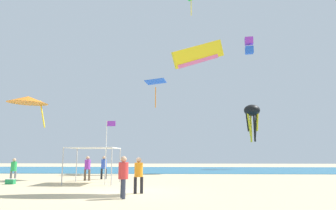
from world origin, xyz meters
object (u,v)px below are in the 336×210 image
person_near_tent (123,173)px  person_rightmost (104,166)px  person_central (87,166)px  person_far_shore (139,172)px  kite_octopus_black (252,112)px  kite_parafoil_yellow (198,54)px  kite_box_purple (249,46)px  kite_diamond_blue (156,83)px  canopy_tent (94,149)px  kite_delta_orange (28,100)px  person_leftmost (14,168)px  cooler_box (10,181)px  banner_flag (107,147)px

person_near_tent → person_rightmost: 11.71m
person_central → person_far_shore: bearing=119.9°
kite_octopus_black → person_central: bearing=72.3°
kite_parafoil_yellow → kite_box_purple: 6.98m
kite_octopus_black → kite_diamond_blue: size_ratio=1.70×
canopy_tent → kite_parafoil_yellow: kite_parafoil_yellow is taller
kite_delta_orange → kite_diamond_blue: (12.71, 3.69, 2.49)m
canopy_tent → person_leftmost: bearing=171.6°
canopy_tent → kite_box_purple: 24.45m
person_central → kite_delta_orange: kite_delta_orange is taller
kite_box_purple → kite_diamond_blue: (-11.19, -2.50, -5.15)m
cooler_box → person_far_shore: bearing=-26.8°
canopy_tent → person_central: bearing=115.1°
canopy_tent → person_central: canopy_tent is taller
person_leftmost → kite_delta_orange: (-3.45, 7.98, 6.48)m
person_far_shore → kite_box_purple: 26.95m
person_far_shore → kite_diamond_blue: bearing=86.7°
cooler_box → kite_octopus_black: size_ratio=0.11×
person_rightmost → kite_octopus_black: kite_octopus_black is taller
banner_flag → kite_parafoil_yellow: bearing=63.8°
kite_parafoil_yellow → kite_box_purple: kite_box_purple is taller
person_far_shore → kite_octopus_black: 31.34m
cooler_box → kite_box_purple: size_ratio=0.27×
canopy_tent → kite_delta_orange: bearing=137.0°
person_rightmost → banner_flag: size_ratio=0.44×
person_central → kite_parafoil_yellow: size_ratio=0.30×
kite_octopus_black → kite_parafoil_yellow: bearing=73.5°
canopy_tent → banner_flag: (1.22, -1.16, 0.16)m
person_near_tent → kite_delta_orange: size_ratio=0.34×
person_near_tent → kite_box_purple: size_ratio=0.88×
person_leftmost → cooler_box: 1.97m
canopy_tent → person_rightmost: bearing=93.2°
person_far_shore → person_leftmost: bearing=142.1°
person_leftmost → person_central: person_central is taller
kite_delta_orange → kite_octopus_black: bearing=151.2°
canopy_tent → cooler_box: (-5.32, -0.74, -2.13)m
person_far_shore → kite_delta_orange: size_ratio=0.33×
cooler_box → kite_delta_orange: kite_delta_orange is taller
person_leftmost → kite_diamond_blue: 17.39m
person_rightmost → kite_box_purple: size_ratio=0.87×
person_leftmost → cooler_box: size_ratio=2.95×
canopy_tent → kite_delta_orange: size_ratio=0.59×
person_near_tent → kite_octopus_black: 33.15m
banner_flag → person_leftmost: bearing=164.3°
person_leftmost → person_far_shore: (9.99, -6.31, 0.07)m
canopy_tent → banner_flag: banner_flag is taller
canopy_tent → person_rightmost: canopy_tent is taller
canopy_tent → banner_flag: 1.69m
person_near_tent → person_rightmost: bearing=177.1°
banner_flag → kite_parafoil_yellow: kite_parafoil_yellow is taller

